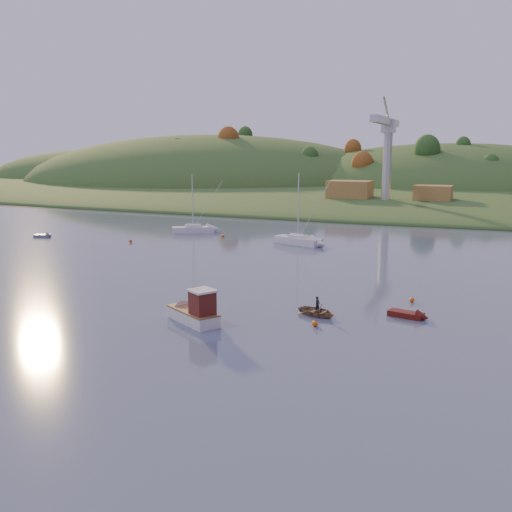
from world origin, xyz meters
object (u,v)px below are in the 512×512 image
at_px(sailboat_near, 193,229).
at_px(red_tender, 414,316).
at_px(fishing_boat, 190,310).
at_px(canoe, 317,312).
at_px(grey_dinghy, 45,236).
at_px(sailboat_far, 298,240).

bearing_deg(sailboat_near, red_tender, -73.51).
distance_m(fishing_boat, sailboat_near, 56.26).
xyz_separation_m(fishing_boat, red_tender, (17.96, 8.51, -0.69)).
height_order(fishing_boat, sailboat_near, sailboat_near).
bearing_deg(fishing_boat, canoe, -118.36).
xyz_separation_m(sailboat_near, red_tender, (45.35, -40.63, -0.44)).
xyz_separation_m(canoe, red_tender, (8.18, 2.54, -0.13)).
bearing_deg(canoe, red_tender, -52.69).
bearing_deg(red_tender, grey_dinghy, 170.74).
distance_m(fishing_boat, red_tender, 19.88).
relative_size(sailboat_near, red_tender, 2.80).
relative_size(fishing_boat, sailboat_far, 0.60).
xyz_separation_m(sailboat_near, canoe, (37.17, -43.17, -0.32)).
xyz_separation_m(canoe, grey_dinghy, (-57.94, 27.79, -0.14)).
bearing_deg(sailboat_far, canoe, -49.67).
bearing_deg(grey_dinghy, sailboat_far, -4.06).
bearing_deg(sailboat_near, grey_dinghy, -175.15).
relative_size(fishing_boat, red_tender, 1.81).
distance_m(red_tender, grey_dinghy, 70.78).
bearing_deg(red_tender, sailboat_near, 149.78).
xyz_separation_m(red_tender, grey_dinghy, (-66.12, 25.26, -0.02)).
height_order(sailboat_near, grey_dinghy, sailboat_near).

